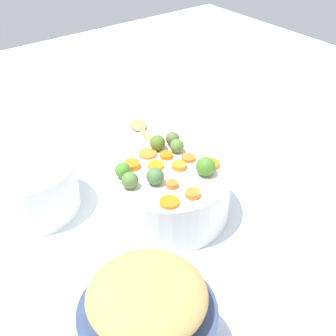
{
  "coord_description": "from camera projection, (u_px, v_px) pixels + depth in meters",
  "views": [
    {
      "loc": [
        0.44,
        0.59,
        0.67
      ],
      "look_at": [
        -0.02,
        -0.02,
        0.14
      ],
      "focal_mm": 48.7,
      "sensor_mm": 36.0,
      "label": 1
    }
  ],
  "objects": [
    {
      "name": "tabletop",
      "position": [
        164.0,
        224.0,
        0.98
      ],
      "size": [
        2.4,
        2.4,
        0.02
      ],
      "primitive_type": "cube",
      "color": "silver",
      "rests_on": "ground"
    },
    {
      "name": "serving_bowl_carrots",
      "position": [
        168.0,
        193.0,
        0.97
      ],
      "size": [
        0.26,
        0.26,
        0.11
      ],
      "primitive_type": "cylinder",
      "color": "white",
      "rests_on": "tabletop"
    },
    {
      "name": "metal_pot",
      "position": [
        148.0,
        332.0,
        0.69
      ],
      "size": [
        0.21,
        0.21,
        0.11
      ],
      "primitive_type": "cylinder",
      "color": "#35466F",
      "rests_on": "tabletop"
    },
    {
      "name": "stuffing_mound",
      "position": [
        147.0,
        296.0,
        0.64
      ],
      "size": [
        0.17,
        0.17,
        0.06
      ],
      "primitive_type": "ellipsoid",
      "color": "tan",
      "rests_on": "metal_pot"
    },
    {
      "name": "carrot_slice_0",
      "position": [
        172.0,
        184.0,
        0.89
      ],
      "size": [
        0.03,
        0.03,
        0.01
      ],
      "primitive_type": "cylinder",
      "rotation": [
        0.0,
        0.0,
        1.03
      ],
      "color": "orange",
      "rests_on": "serving_bowl_carrots"
    },
    {
      "name": "carrot_slice_1",
      "position": [
        193.0,
        194.0,
        0.87
      ],
      "size": [
        0.04,
        0.04,
        0.01
      ],
      "primitive_type": "cylinder",
      "rotation": [
        0.0,
        0.0,
        2.53
      ],
      "color": "orange",
      "rests_on": "serving_bowl_carrots"
    },
    {
      "name": "carrot_slice_2",
      "position": [
        210.0,
        164.0,
        0.95
      ],
      "size": [
        0.04,
        0.04,
        0.01
      ],
      "primitive_type": "cylinder",
      "rotation": [
        0.0,
        0.0,
        4.64
      ],
      "color": "orange",
      "rests_on": "serving_bowl_carrots"
    },
    {
      "name": "carrot_slice_3",
      "position": [
        179.0,
        166.0,
        0.95
      ],
      "size": [
        0.04,
        0.04,
        0.01
      ],
      "primitive_type": "cylinder",
      "rotation": [
        0.0,
        0.0,
        2.03
      ],
      "color": "orange",
      "rests_on": "serving_bowl_carrots"
    },
    {
      "name": "carrot_slice_4",
      "position": [
        148.0,
        154.0,
        0.99
      ],
      "size": [
        0.04,
        0.04,
        0.01
      ],
      "primitive_type": "cylinder",
      "rotation": [
        0.0,
        0.0,
        0.09
      ],
      "color": "orange",
      "rests_on": "serving_bowl_carrots"
    },
    {
      "name": "carrot_slice_5",
      "position": [
        132.0,
        165.0,
        0.95
      ],
      "size": [
        0.05,
        0.05,
        0.01
      ],
      "primitive_type": "cylinder",
      "rotation": [
        0.0,
        0.0,
        5.56
      ],
      "color": "orange",
      "rests_on": "serving_bowl_carrots"
    },
    {
      "name": "carrot_slice_6",
      "position": [
        166.0,
        155.0,
        0.98
      ],
      "size": [
        0.04,
        0.04,
        0.01
      ],
      "primitive_type": "cylinder",
      "rotation": [
        0.0,
        0.0,
        0.69
      ],
      "color": "orange",
      "rests_on": "serving_bowl_carrots"
    },
    {
      "name": "carrot_slice_7",
      "position": [
        188.0,
        158.0,
        0.97
      ],
      "size": [
        0.04,
        0.04,
        0.01
      ],
      "primitive_type": "cylinder",
      "rotation": [
        0.0,
        0.0,
        0.83
      ],
      "color": "orange",
      "rests_on": "serving_bowl_carrots"
    },
    {
      "name": "carrot_slice_8",
      "position": [
        169.0,
        202.0,
        0.85
      ],
      "size": [
        0.05,
        0.05,
        0.01
      ],
      "primitive_type": "cylinder",
      "rotation": [
        0.0,
        0.0,
        4.09
      ],
      "color": "orange",
      "rests_on": "serving_bowl_carrots"
    },
    {
      "name": "carrot_slice_9",
      "position": [
        156.0,
        166.0,
        0.95
      ],
      "size": [
        0.04,
        0.04,
        0.01
      ],
      "primitive_type": "cylinder",
      "rotation": [
        0.0,
        0.0,
        0.44
      ],
      "color": "orange",
      "rests_on": "serving_bowl_carrots"
    },
    {
      "name": "brussels_sprout_0",
      "position": [
        123.0,
        170.0,
        0.91
      ],
      "size": [
        0.03,
        0.03,
        0.03
      ],
      "primitive_type": "sphere",
      "color": "#4B892C",
      "rests_on": "serving_bowl_carrots"
    },
    {
      "name": "brussels_sprout_1",
      "position": [
        154.0,
        175.0,
        0.9
      ],
      "size": [
        0.04,
        0.04,
        0.04
      ],
      "primitive_type": "sphere",
      "color": "#4A7842",
      "rests_on": "serving_bowl_carrots"
    },
    {
      "name": "brussels_sprout_2",
      "position": [
        158.0,
        143.0,
        1.0
      ],
      "size": [
        0.03,
        0.03,
        0.03
      ],
      "primitive_type": "sphere",
      "color": "#527325",
      "rests_on": "serving_bowl_carrots"
    },
    {
      "name": "brussels_sprout_3",
      "position": [
        177.0,
        146.0,
        0.99
      ],
      "size": [
        0.03,
        0.03,
        0.03
      ],
      "primitive_type": "sphere",
      "color": "#5A8037",
      "rests_on": "serving_bowl_carrots"
    },
    {
      "name": "brussels_sprout_4",
      "position": [
        206.0,
        166.0,
        0.92
      ],
      "size": [
        0.04,
        0.04,
        0.04
      ],
      "primitive_type": "sphere",
      "color": "#48842A",
      "rests_on": "serving_bowl_carrots"
    },
    {
      "name": "brussels_sprout_5",
      "position": [
        130.0,
        180.0,
        0.88
      ],
      "size": [
        0.03,
        0.03,
        0.03
      ],
      "primitive_type": "sphere",
      "color": "#557D39",
      "rests_on": "serving_bowl_carrots"
    },
    {
      "name": "brussels_sprout_6",
      "position": [
        173.0,
        139.0,
        1.01
      ],
      "size": [
        0.03,
        0.03,
        0.03
      ],
      "primitive_type": "sphere",
      "color": "#5B6D3B",
      "rests_on": "serving_bowl_carrots"
    },
    {
      "name": "wooden_spoon",
      "position": [
        144.0,
        133.0,
        1.27
      ],
      "size": [
        0.09,
        0.27,
        0.01
      ],
      "color": "tan",
      "rests_on": "tabletop"
    },
    {
      "name": "casserole_dish",
      "position": [
        28.0,
        187.0,
        0.98
      ],
      "size": [
        0.21,
        0.21,
        0.11
      ],
      "primitive_type": "cylinder",
      "color": "white",
      "rests_on": "tabletop"
    }
  ]
}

